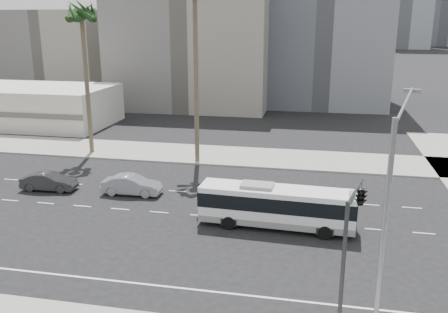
% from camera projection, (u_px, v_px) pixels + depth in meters
% --- Properties ---
extents(ground, '(700.00, 700.00, 0.00)m').
position_uv_depth(ground, '(200.00, 216.00, 33.92)').
color(ground, black).
rests_on(ground, ground).
extents(sidewalk_north, '(120.00, 7.00, 0.15)m').
position_uv_depth(sidewalk_north, '(237.00, 156.00, 48.52)').
color(sidewalk_north, gray).
rests_on(sidewalk_north, ground).
extents(commercial_low, '(22.00, 12.16, 5.00)m').
position_uv_depth(commercial_low, '(28.00, 105.00, 63.45)').
color(commercial_low, beige).
rests_on(commercial_low, ground).
extents(midrise_beige_west, '(24.00, 18.00, 18.00)m').
position_uv_depth(midrise_beige_west, '(195.00, 49.00, 76.18)').
color(midrise_beige_west, slate).
rests_on(midrise_beige_west, ground).
extents(midrise_gray_center, '(20.00, 20.00, 26.00)m').
position_uv_depth(midrise_gray_center, '(325.00, 22.00, 77.89)').
color(midrise_gray_center, '#575A64').
rests_on(midrise_gray_center, ground).
extents(midrise_beige_far, '(18.00, 16.00, 15.00)m').
position_uv_depth(midrise_beige_far, '(62.00, 54.00, 86.25)').
color(midrise_beige_far, slate).
rests_on(midrise_beige_far, ground).
extents(city_bus, '(10.34, 2.77, 2.94)m').
position_uv_depth(city_bus, '(277.00, 205.00, 31.62)').
color(city_bus, white).
rests_on(city_bus, ground).
extents(car_a, '(1.76, 4.75, 1.55)m').
position_uv_depth(car_a, '(132.00, 185.00, 37.88)').
color(car_a, gray).
rests_on(car_a, ground).
extents(car_b, '(1.83, 4.56, 1.47)m').
position_uv_depth(car_b, '(49.00, 181.00, 38.84)').
color(car_b, '#2A2A2D').
rests_on(car_b, ground).
extents(streetlight_corner, '(1.82, 4.80, 10.36)m').
position_uv_depth(streetlight_corner, '(388.00, 214.00, 19.14)').
color(streetlight_corner, slate).
rests_on(streetlight_corner, ground).
extents(traffic_signal, '(2.93, 3.99, 6.29)m').
position_uv_depth(traffic_signal, '(359.00, 201.00, 22.15)').
color(traffic_signal, '#262628').
rests_on(traffic_signal, ground).
extents(palm_mid, '(4.89, 4.89, 15.12)m').
position_uv_depth(palm_mid, '(82.00, 17.00, 46.27)').
color(palm_mid, brown).
rests_on(palm_mid, ground).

